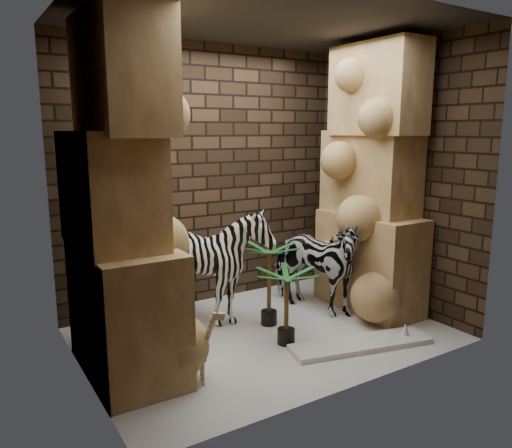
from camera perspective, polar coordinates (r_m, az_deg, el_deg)
floor at (r=5.11m, az=1.03°, el=-12.60°), size 3.50×3.50×0.00m
ceiling at (r=4.79m, az=1.16°, el=22.50°), size 3.50×3.50×0.00m
wall_back at (r=5.80m, az=-5.70°, el=5.52°), size 3.50×0.00×3.50m
wall_front at (r=3.74m, az=11.60°, el=2.44°), size 3.50×0.00×3.50m
wall_left at (r=4.04m, az=-20.19°, el=2.61°), size 0.00×3.00×3.00m
wall_right at (r=5.85m, az=15.65°, el=5.22°), size 0.00×3.00×3.00m
rock_pillar_left at (r=4.13m, az=-15.44°, el=3.04°), size 0.68×1.30×3.00m
rock_pillar_right at (r=5.62m, az=13.37°, el=5.11°), size 0.58×1.25×3.00m
zebra_right at (r=5.55m, az=6.64°, el=-3.75°), size 0.87×1.20×1.28m
zebra_left at (r=5.24m, az=-4.98°, el=-5.33°), size 1.27×1.46×1.15m
giraffe_toy at (r=4.08m, az=-7.46°, el=-14.02°), size 0.35×0.18×0.65m
palm_front at (r=5.19m, az=1.52°, el=-7.01°), size 0.36×0.36×0.88m
palm_back at (r=4.76m, az=3.54°, el=-9.53°), size 0.36×0.36×0.75m
surfboard at (r=4.93m, az=12.07°, el=-13.42°), size 1.44×0.65×0.05m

